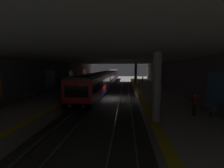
{
  "coord_description": "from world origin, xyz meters",
  "views": [
    {
      "loc": [
        -23.76,
        -2.33,
        4.63
      ],
      "look_at": [
        10.15,
        0.56,
        1.13
      ],
      "focal_mm": 26.15,
      "sensor_mm": 36.0,
      "label": 1
    }
  ],
  "objects_px": {
    "bench_right_near": "(26,95)",
    "person_waiting_near": "(143,79)",
    "pillar_near": "(157,87)",
    "metro_train": "(108,78)",
    "bench_left_far": "(160,84)",
    "bench_left_near": "(208,108)",
    "trash_bin": "(34,96)",
    "bench_right_far": "(72,82)",
    "pillar_far": "(136,74)",
    "bench_left_mid": "(164,86)",
    "bench_right_mid": "(67,84)",
    "person_walking_mid": "(194,104)"
  },
  "relations": [
    {
      "from": "bench_right_mid",
      "to": "bench_right_far",
      "type": "relative_size",
      "value": 1.0
    },
    {
      "from": "metro_train",
      "to": "bench_left_far",
      "type": "xyz_separation_m",
      "value": [
        -11.6,
        -10.73,
        -0.45
      ]
    },
    {
      "from": "bench_right_near",
      "to": "trash_bin",
      "type": "xyz_separation_m",
      "value": [
        0.31,
        -0.73,
        -0.1
      ]
    },
    {
      "from": "bench_left_near",
      "to": "person_walking_mid",
      "type": "bearing_deg",
      "value": 110.51
    },
    {
      "from": "bench_right_mid",
      "to": "person_walking_mid",
      "type": "distance_m",
      "value": 23.41
    },
    {
      "from": "pillar_far",
      "to": "person_walking_mid",
      "type": "height_order",
      "value": "pillar_far"
    },
    {
      "from": "bench_left_mid",
      "to": "pillar_near",
      "type": "bearing_deg",
      "value": 165.24
    },
    {
      "from": "metro_train",
      "to": "bench_right_far",
      "type": "distance_m",
      "value": 11.09
    },
    {
      "from": "pillar_far",
      "to": "bench_right_near",
      "type": "relative_size",
      "value": 2.68
    },
    {
      "from": "bench_left_far",
      "to": "trash_bin",
      "type": "xyz_separation_m",
      "value": [
        -12.69,
        16.33,
        -0.1
      ]
    },
    {
      "from": "metro_train",
      "to": "person_walking_mid",
      "type": "xyz_separation_m",
      "value": [
        -29.05,
        -9.58,
        -0.1
      ]
    },
    {
      "from": "metro_train",
      "to": "bench_left_mid",
      "type": "relative_size",
      "value": 31.59
    },
    {
      "from": "pillar_near",
      "to": "bench_right_far",
      "type": "relative_size",
      "value": 2.68
    },
    {
      "from": "bench_left_far",
      "to": "person_walking_mid",
      "type": "height_order",
      "value": "person_walking_mid"
    },
    {
      "from": "metro_train",
      "to": "bench_left_near",
      "type": "xyz_separation_m",
      "value": [
        -28.62,
        -10.73,
        -0.45
      ]
    },
    {
      "from": "pillar_near",
      "to": "bench_left_mid",
      "type": "xyz_separation_m",
      "value": [
        15.88,
        -4.18,
        -1.75
      ]
    },
    {
      "from": "bench_right_far",
      "to": "trash_bin",
      "type": "bearing_deg",
      "value": -177.23
    },
    {
      "from": "bench_left_far",
      "to": "person_walking_mid",
      "type": "distance_m",
      "value": 17.5
    },
    {
      "from": "bench_left_far",
      "to": "bench_left_mid",
      "type": "bearing_deg",
      "value": 180.0
    },
    {
      "from": "pillar_near",
      "to": "bench_left_far",
      "type": "relative_size",
      "value": 2.68
    },
    {
      "from": "pillar_near",
      "to": "pillar_far",
      "type": "xyz_separation_m",
      "value": [
        23.01,
        0.0,
        0.0
      ]
    },
    {
      "from": "bench_left_far",
      "to": "metro_train",
      "type": "bearing_deg",
      "value": 42.79
    },
    {
      "from": "bench_right_near",
      "to": "bench_right_far",
      "type": "xyz_separation_m",
      "value": [
        15.52,
        0.0,
        0.0
      ]
    },
    {
      "from": "metro_train",
      "to": "bench_left_far",
      "type": "relative_size",
      "value": 31.59
    },
    {
      "from": "pillar_near",
      "to": "bench_right_mid",
      "type": "bearing_deg",
      "value": 34.61
    },
    {
      "from": "bench_right_mid",
      "to": "person_waiting_near",
      "type": "xyz_separation_m",
      "value": [
        8.43,
        -14.72,
        0.31
      ]
    },
    {
      "from": "bench_left_far",
      "to": "bench_right_mid",
      "type": "height_order",
      "value": "same"
    },
    {
      "from": "bench_left_mid",
      "to": "bench_left_far",
      "type": "xyz_separation_m",
      "value": [
        3.08,
        0.0,
        0.0
      ]
    },
    {
      "from": "pillar_far",
      "to": "bench_left_near",
      "type": "distance_m",
      "value": 21.55
    },
    {
      "from": "person_walking_mid",
      "to": "bench_left_far",
      "type": "bearing_deg",
      "value": -3.78
    },
    {
      "from": "bench_left_near",
      "to": "person_waiting_near",
      "type": "height_order",
      "value": "person_waiting_near"
    },
    {
      "from": "bench_left_far",
      "to": "person_waiting_near",
      "type": "height_order",
      "value": "person_waiting_near"
    },
    {
      "from": "bench_right_mid",
      "to": "bench_right_near",
      "type": "bearing_deg",
      "value": 180.0
    },
    {
      "from": "bench_right_far",
      "to": "person_walking_mid",
      "type": "bearing_deg",
      "value": -141.44
    },
    {
      "from": "pillar_far",
      "to": "metro_train",
      "type": "distance_m",
      "value": 10.08
    },
    {
      "from": "person_walking_mid",
      "to": "bench_right_near",
      "type": "bearing_deg",
      "value": 74.38
    },
    {
      "from": "pillar_far",
      "to": "bench_right_near",
      "type": "height_order",
      "value": "pillar_far"
    },
    {
      "from": "pillar_near",
      "to": "bench_left_near",
      "type": "height_order",
      "value": "pillar_near"
    },
    {
      "from": "bench_right_near",
      "to": "person_waiting_near",
      "type": "relative_size",
      "value": 1.1
    },
    {
      "from": "person_waiting_near",
      "to": "trash_bin",
      "type": "distance_m",
      "value": 25.1
    },
    {
      "from": "bench_left_near",
      "to": "trash_bin",
      "type": "relative_size",
      "value": 2.0
    },
    {
      "from": "pillar_far",
      "to": "trash_bin",
      "type": "bearing_deg",
      "value": 144.03
    },
    {
      "from": "pillar_near",
      "to": "metro_train",
      "type": "height_order",
      "value": "pillar_near"
    },
    {
      "from": "bench_right_far",
      "to": "bench_right_near",
      "type": "bearing_deg",
      "value": 180.0
    },
    {
      "from": "bench_left_near",
      "to": "person_walking_mid",
      "type": "height_order",
      "value": "person_walking_mid"
    },
    {
      "from": "bench_left_far",
      "to": "bench_right_mid",
      "type": "bearing_deg",
      "value": 90.97
    },
    {
      "from": "bench_left_near",
      "to": "bench_right_far",
      "type": "height_order",
      "value": "same"
    },
    {
      "from": "metro_train",
      "to": "bench_right_mid",
      "type": "xyz_separation_m",
      "value": [
        -11.89,
        6.33,
        -0.45
      ]
    },
    {
      "from": "pillar_near",
      "to": "person_waiting_near",
      "type": "distance_m",
      "value": 27.2
    },
    {
      "from": "pillar_near",
      "to": "bench_right_far",
      "type": "xyz_separation_m",
      "value": [
        21.47,
        12.88,
        -1.75
      ]
    }
  ]
}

